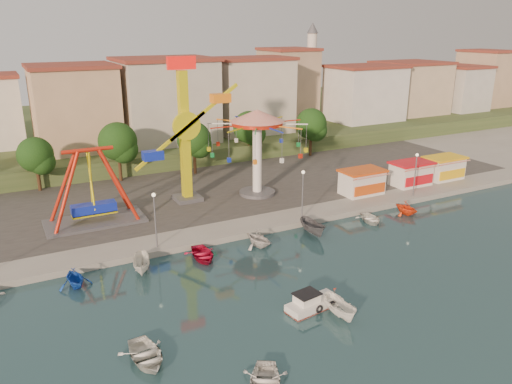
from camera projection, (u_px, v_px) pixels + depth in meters
ground at (305, 295)px, 39.32m from camera, size 200.00×200.00×0.00m
quay_deck at (121, 141)px, 91.38m from camera, size 200.00×100.00×0.60m
asphalt_pad at (178, 186)px, 64.37m from camera, size 90.00×28.00×0.01m
hill_terrace at (114, 130)px, 95.21m from camera, size 200.00×60.00×3.00m
pirate_ship_ride at (92, 188)px, 51.12m from camera, size 10.00×5.00×8.00m
kamikaze_tower at (189, 135)px, 56.64m from camera, size 8.41×3.10×16.50m
wave_swinger at (257, 133)px, 58.83m from camera, size 11.60×11.60×10.40m
booth_left at (362, 182)px, 60.82m from camera, size 5.40×3.78×3.08m
booth_mid at (411, 173)px, 64.33m from camera, size 5.40×3.78×3.08m
booth_right at (444, 168)px, 66.93m from camera, size 5.40×3.78×3.08m
lamp_post_1 at (155, 222)px, 45.76m from camera, size 0.14×0.14×5.00m
lamp_post_2 at (303, 196)px, 52.81m from camera, size 0.14×0.14×5.00m
lamp_post_3 at (415, 176)px, 59.85m from camera, size 0.14×0.14×5.00m
tree_1 at (35, 155)px, 61.13m from camera, size 4.35×4.35×6.80m
tree_2 at (118, 142)px, 64.94m from camera, size 5.02×5.02×7.85m
tree_3 at (194, 139)px, 68.25m from camera, size 4.68×4.68×7.32m
tree_4 at (249, 127)px, 75.10m from camera, size 4.86×4.86×7.60m
tree_5 at (311, 124)px, 77.99m from camera, size 4.83×4.83×7.54m
building_2 at (78, 106)px, 76.72m from camera, size 11.95×9.28×11.23m
building_3 at (171, 109)px, 80.46m from camera, size 12.59×10.50×9.20m
building_4 at (237, 100)px, 89.24m from camera, size 10.75×9.23×9.24m
building_5 at (305, 92)px, 93.21m from camera, size 12.77×10.96×11.21m
building_6 at (361, 86)px, 96.91m from camera, size 8.23×8.98×12.36m
building_7 at (389, 90)px, 106.85m from camera, size 11.59×10.93×8.76m
building_8 at (461, 80)px, 106.89m from camera, size 12.84×9.28×12.58m
building_9 at (491, 84)px, 115.69m from camera, size 12.95×9.17×9.21m
minaret at (311, 68)px, 96.66m from camera, size 2.80×2.80×18.00m
cabin_motorboat at (312, 304)px, 37.28m from camera, size 4.45×2.22×1.50m
rowboat_a at (146, 355)px, 31.38m from camera, size 3.10×4.20×0.84m
rowboat_b at (265, 383)px, 29.00m from camera, size 4.32×4.70×0.80m
skiff at (340, 309)px, 36.14m from camera, size 1.42×3.56×1.36m
moored_boat_1 at (75, 278)px, 40.34m from camera, size 2.95×3.31×1.60m
moored_boat_2 at (142, 264)px, 42.80m from camera, size 2.34×3.90×1.42m
moored_boat_3 at (202, 255)px, 45.35m from camera, size 3.18×4.20×0.82m
moored_boat_4 at (259, 238)px, 47.75m from camera, size 3.50×3.81×1.69m
moored_boat_5 at (313, 228)px, 50.52m from camera, size 1.61×4.02×1.54m
moored_boat_6 at (370, 219)px, 53.95m from camera, size 3.30×4.02×0.73m
moored_boat_7 at (406, 208)px, 56.06m from camera, size 2.92×3.28×1.59m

